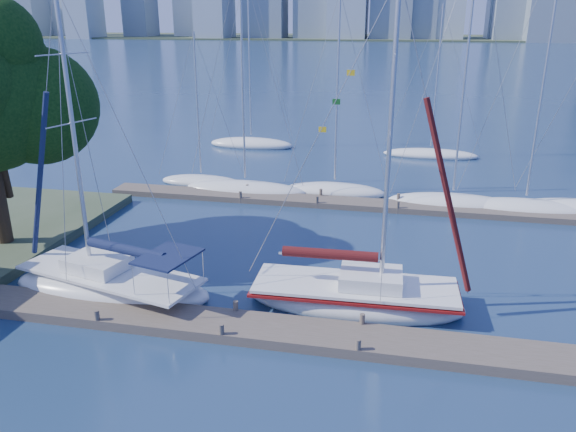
# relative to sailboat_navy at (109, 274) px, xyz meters

# --- Properties ---
(ground) EXTENTS (700.00, 700.00, 0.00)m
(ground) POSITION_rel_sailboat_navy_xyz_m (5.93, -1.86, -0.98)
(ground) COLOR #162A49
(ground) RESTS_ON ground
(near_dock) EXTENTS (26.00, 2.00, 0.40)m
(near_dock) POSITION_rel_sailboat_navy_xyz_m (5.93, -1.86, -0.78)
(near_dock) COLOR brown
(near_dock) RESTS_ON ground
(far_dock) EXTENTS (30.00, 1.80, 0.36)m
(far_dock) POSITION_rel_sailboat_navy_xyz_m (7.93, 14.14, -0.80)
(far_dock) COLOR brown
(far_dock) RESTS_ON ground
(far_shore) EXTENTS (800.00, 100.00, 1.50)m
(far_shore) POSITION_rel_sailboat_navy_xyz_m (5.93, 318.14, -0.98)
(far_shore) COLOR #38472D
(far_shore) RESTS_ON ground
(sailboat_navy) EXTENTS (9.39, 5.01, 13.21)m
(sailboat_navy) POSITION_rel_sailboat_navy_xyz_m (0.00, 0.00, 0.00)
(sailboat_navy) COLOR white
(sailboat_navy) RESTS_ON ground
(sailboat_maroon) EXTENTS (9.02, 3.20, 13.38)m
(sailboat_maroon) POSITION_rel_sailboat_navy_xyz_m (10.47, 1.04, 0.02)
(sailboat_maroon) COLOR white
(sailboat_maroon) RESTS_ON ground
(bg_boat_0) EXTENTS (6.26, 3.44, 10.80)m
(bg_boat_0) POSITION_rel_sailboat_navy_xyz_m (-2.05, 16.94, -0.75)
(bg_boat_0) COLOR white
(bg_boat_0) RESTS_ON ground
(bg_boat_1) EXTENTS (8.73, 3.96, 15.27)m
(bg_boat_1) POSITION_rel_sailboat_navy_xyz_m (1.64, 15.51, -0.68)
(bg_boat_1) COLOR white
(bg_boat_1) RESTS_ON ground
(bg_boat_2) EXTENTS (7.19, 3.81, 13.25)m
(bg_boat_2) POSITION_rel_sailboat_navy_xyz_m (7.64, 16.49, -0.70)
(bg_boat_2) COLOR white
(bg_boat_2) RESTS_ON ground
(bg_boat_3) EXTENTS (8.41, 4.50, 16.38)m
(bg_boat_3) POSITION_rel_sailboat_navy_xyz_m (15.29, 15.38, -0.67)
(bg_boat_3) COLOR white
(bg_boat_3) RESTS_ON ground
(bg_boat_4) EXTENTS (8.54, 3.96, 16.01)m
(bg_boat_4) POSITION_rel_sailboat_navy_xyz_m (19.61, 15.21, -0.68)
(bg_boat_4) COLOR white
(bg_boat_4) RESTS_ON ground
(bg_boat_6) EXTENTS (7.81, 2.59, 16.21)m
(bg_boat_6) POSITION_rel_sailboat_navy_xyz_m (-1.81, 29.63, -0.66)
(bg_boat_6) COLOR white
(bg_boat_6) RESTS_ON ground
(bg_boat_7) EXTENTS (8.01, 2.16, 12.73)m
(bg_boat_7) POSITION_rel_sailboat_navy_xyz_m (14.35, 28.89, -0.73)
(bg_boat_7) COLOR white
(bg_boat_7) RESTS_ON ground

